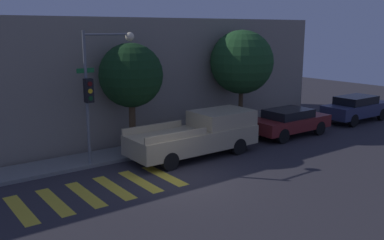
{
  "coord_description": "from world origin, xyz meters",
  "views": [
    {
      "loc": [
        -8.36,
        -11.93,
        5.36
      ],
      "look_at": [
        2.01,
        2.1,
        1.6
      ],
      "focal_mm": 40.0,
      "sensor_mm": 36.0,
      "label": 1
    }
  ],
  "objects_px": {
    "tree_midblock": "(242,62)",
    "pickup_truck": "(200,134)",
    "traffic_light_pole": "(98,79)",
    "tree_near_corner": "(131,76)",
    "sedan_near_corner": "(289,121)",
    "sedan_middle": "(356,108)"
  },
  "relations": [
    {
      "from": "sedan_middle",
      "to": "tree_midblock",
      "type": "distance_m",
      "value": 8.02
    },
    {
      "from": "pickup_truck",
      "to": "tree_near_corner",
      "type": "relative_size",
      "value": 1.2
    },
    {
      "from": "traffic_light_pole",
      "to": "tree_midblock",
      "type": "height_order",
      "value": "tree_midblock"
    },
    {
      "from": "sedan_middle",
      "to": "tree_midblock",
      "type": "height_order",
      "value": "tree_midblock"
    },
    {
      "from": "tree_midblock",
      "to": "sedan_middle",
      "type": "bearing_deg",
      "value": -16.79
    },
    {
      "from": "tree_midblock",
      "to": "pickup_truck",
      "type": "bearing_deg",
      "value": -153.52
    },
    {
      "from": "sedan_near_corner",
      "to": "tree_near_corner",
      "type": "distance_m",
      "value": 8.46
    },
    {
      "from": "traffic_light_pole",
      "to": "sedan_middle",
      "type": "bearing_deg",
      "value": -4.68
    },
    {
      "from": "traffic_light_pole",
      "to": "pickup_truck",
      "type": "relative_size",
      "value": 0.92
    },
    {
      "from": "sedan_near_corner",
      "to": "tree_near_corner",
      "type": "relative_size",
      "value": 0.93
    },
    {
      "from": "pickup_truck",
      "to": "tree_midblock",
      "type": "relative_size",
      "value": 1.08
    },
    {
      "from": "tree_near_corner",
      "to": "tree_midblock",
      "type": "distance_m",
      "value": 6.42
    },
    {
      "from": "sedan_middle",
      "to": "tree_near_corner",
      "type": "relative_size",
      "value": 0.97
    },
    {
      "from": "sedan_middle",
      "to": "tree_near_corner",
      "type": "xyz_separation_m",
      "value": [
        -13.59,
        2.17,
        2.56
      ]
    },
    {
      "from": "pickup_truck",
      "to": "tree_midblock",
      "type": "xyz_separation_m",
      "value": [
        4.35,
        2.17,
        2.72
      ]
    },
    {
      "from": "sedan_near_corner",
      "to": "pickup_truck",
      "type": "bearing_deg",
      "value": -180.0
    },
    {
      "from": "sedan_middle",
      "to": "tree_midblock",
      "type": "relative_size",
      "value": 0.87
    },
    {
      "from": "sedan_near_corner",
      "to": "tree_midblock",
      "type": "relative_size",
      "value": 0.84
    },
    {
      "from": "sedan_middle",
      "to": "tree_near_corner",
      "type": "distance_m",
      "value": 14.0
    },
    {
      "from": "sedan_middle",
      "to": "tree_near_corner",
      "type": "bearing_deg",
      "value": 170.94
    },
    {
      "from": "traffic_light_pole",
      "to": "tree_near_corner",
      "type": "distance_m",
      "value": 2.11
    },
    {
      "from": "pickup_truck",
      "to": "sedan_near_corner",
      "type": "height_order",
      "value": "pickup_truck"
    }
  ]
}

